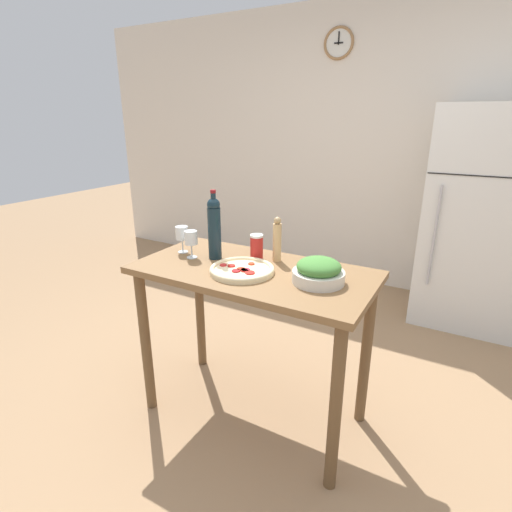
{
  "coord_description": "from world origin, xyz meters",
  "views": [
    {
      "loc": [
        0.93,
        -1.62,
        1.61
      ],
      "look_at": [
        0.0,
        0.03,
        0.94
      ],
      "focal_mm": 28.0,
      "sensor_mm": 36.0,
      "label": 1
    }
  ],
  "objects_px": {
    "salad_bowl": "(318,272)",
    "homemade_pizza": "(242,270)",
    "wine_glass_near": "(191,239)",
    "pepper_mill": "(277,240)",
    "refrigerator": "(479,219)",
    "wine_bottle": "(214,227)",
    "salt_canister": "(257,247)",
    "wine_glass_far": "(182,234)"
  },
  "relations": [
    {
      "from": "salad_bowl",
      "to": "homemade_pizza",
      "type": "xyz_separation_m",
      "value": [
        -0.37,
        -0.06,
        -0.04
      ]
    },
    {
      "from": "wine_glass_near",
      "to": "pepper_mill",
      "type": "height_order",
      "value": "pepper_mill"
    },
    {
      "from": "refrigerator",
      "to": "wine_bottle",
      "type": "distance_m",
      "value": 2.21
    },
    {
      "from": "wine_bottle",
      "to": "refrigerator",
      "type": "bearing_deg",
      "value": 56.21
    },
    {
      "from": "pepper_mill",
      "to": "wine_bottle",
      "type": "bearing_deg",
      "value": -157.7
    },
    {
      "from": "wine_glass_near",
      "to": "salt_canister",
      "type": "height_order",
      "value": "wine_glass_near"
    },
    {
      "from": "wine_glass_near",
      "to": "wine_glass_far",
      "type": "relative_size",
      "value": 1.0
    },
    {
      "from": "wine_bottle",
      "to": "wine_glass_near",
      "type": "relative_size",
      "value": 2.47
    },
    {
      "from": "salt_canister",
      "to": "pepper_mill",
      "type": "bearing_deg",
      "value": 15.69
    },
    {
      "from": "refrigerator",
      "to": "salt_canister",
      "type": "relative_size",
      "value": 12.48
    },
    {
      "from": "refrigerator",
      "to": "pepper_mill",
      "type": "relative_size",
      "value": 7.13
    },
    {
      "from": "wine_glass_near",
      "to": "wine_glass_far",
      "type": "bearing_deg",
      "value": 155.02
    },
    {
      "from": "wine_glass_far",
      "to": "salad_bowl",
      "type": "bearing_deg",
      "value": -2.53
    },
    {
      "from": "wine_glass_near",
      "to": "homemade_pizza",
      "type": "xyz_separation_m",
      "value": [
        0.35,
        -0.05,
        -0.09
      ]
    },
    {
      "from": "wine_bottle",
      "to": "salad_bowl",
      "type": "bearing_deg",
      "value": -4.28
    },
    {
      "from": "wine_bottle",
      "to": "wine_glass_far",
      "type": "height_order",
      "value": "wine_bottle"
    },
    {
      "from": "wine_bottle",
      "to": "salt_canister",
      "type": "bearing_deg",
      "value": 25.54
    },
    {
      "from": "wine_bottle",
      "to": "homemade_pizza",
      "type": "distance_m",
      "value": 0.3
    },
    {
      "from": "refrigerator",
      "to": "wine_glass_far",
      "type": "distance_m",
      "value": 2.34
    },
    {
      "from": "wine_bottle",
      "to": "salt_canister",
      "type": "xyz_separation_m",
      "value": [
        0.2,
        0.1,
        -0.11
      ]
    },
    {
      "from": "pepper_mill",
      "to": "wine_glass_far",
      "type": "bearing_deg",
      "value": -165.5
    },
    {
      "from": "wine_bottle",
      "to": "pepper_mill",
      "type": "xyz_separation_m",
      "value": [
        0.31,
        0.13,
        -0.06
      ]
    },
    {
      "from": "refrigerator",
      "to": "wine_bottle",
      "type": "height_order",
      "value": "refrigerator"
    },
    {
      "from": "refrigerator",
      "to": "pepper_mill",
      "type": "height_order",
      "value": "refrigerator"
    },
    {
      "from": "wine_glass_far",
      "to": "homemade_pizza",
      "type": "distance_m",
      "value": 0.47
    },
    {
      "from": "wine_glass_far",
      "to": "pepper_mill",
      "type": "height_order",
      "value": "pepper_mill"
    },
    {
      "from": "wine_glass_near",
      "to": "homemade_pizza",
      "type": "distance_m",
      "value": 0.37
    },
    {
      "from": "refrigerator",
      "to": "salt_canister",
      "type": "height_order",
      "value": "refrigerator"
    },
    {
      "from": "pepper_mill",
      "to": "homemade_pizza",
      "type": "xyz_separation_m",
      "value": [
        -0.07,
        -0.24,
        -0.1
      ]
    },
    {
      "from": "refrigerator",
      "to": "salad_bowl",
      "type": "height_order",
      "value": "refrigerator"
    },
    {
      "from": "wine_glass_near",
      "to": "wine_glass_far",
      "type": "xyz_separation_m",
      "value": [
        -0.1,
        0.05,
        0.0
      ]
    },
    {
      "from": "homemade_pizza",
      "to": "pepper_mill",
      "type": "bearing_deg",
      "value": 72.78
    },
    {
      "from": "refrigerator",
      "to": "wine_glass_near",
      "type": "height_order",
      "value": "refrigerator"
    },
    {
      "from": "salad_bowl",
      "to": "salt_canister",
      "type": "height_order",
      "value": "salt_canister"
    },
    {
      "from": "wine_glass_near",
      "to": "wine_bottle",
      "type": "bearing_deg",
      "value": 26.11
    },
    {
      "from": "wine_glass_far",
      "to": "homemade_pizza",
      "type": "relative_size",
      "value": 0.47
    },
    {
      "from": "wine_bottle",
      "to": "wine_glass_far",
      "type": "xyz_separation_m",
      "value": [
        -0.22,
        -0.01,
        -0.07
      ]
    },
    {
      "from": "refrigerator",
      "to": "wine_bottle",
      "type": "relative_size",
      "value": 4.59
    },
    {
      "from": "homemade_pizza",
      "to": "salt_canister",
      "type": "relative_size",
      "value": 2.34
    },
    {
      "from": "pepper_mill",
      "to": "refrigerator",
      "type": "bearing_deg",
      "value": 61.74
    },
    {
      "from": "salad_bowl",
      "to": "salt_canister",
      "type": "bearing_deg",
      "value": 160.64
    },
    {
      "from": "wine_glass_near",
      "to": "salt_canister",
      "type": "xyz_separation_m",
      "value": [
        0.32,
        0.15,
        -0.04
      ]
    }
  ]
}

